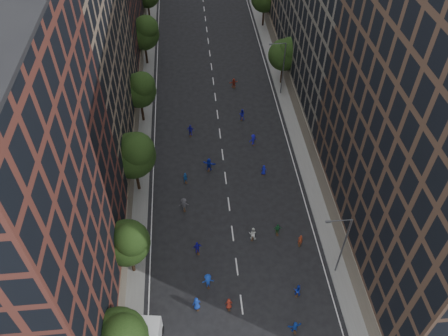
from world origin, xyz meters
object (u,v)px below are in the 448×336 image
streetlamp_near (342,243)px  streetlamp_far (282,66)px  skater_2 (297,290)px  skater_0 (197,304)px

streetlamp_near → streetlamp_far: size_ratio=1.00×
streetlamp_far → skater_2: (-4.51, -35.34, -4.37)m
streetlamp_near → streetlamp_far: (0.00, 33.00, 0.00)m
skater_0 → streetlamp_far: bearing=-129.8°
skater_0 → skater_2: 10.45m
streetlamp_near → skater_0: (-14.94, -2.96, -4.29)m
streetlamp_near → skater_2: 6.70m
streetlamp_near → streetlamp_far: bearing=90.0°
streetlamp_near → streetlamp_far: same height
skater_2 → streetlamp_far: bearing=-78.4°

